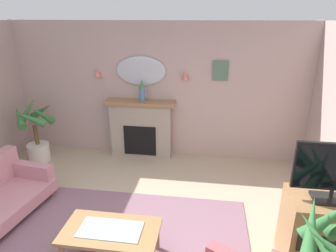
{
  "coord_description": "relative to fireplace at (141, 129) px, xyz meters",
  "views": [
    {
      "loc": [
        1.0,
        -2.55,
        2.72
      ],
      "look_at": [
        0.38,
        1.77,
        1.06
      ],
      "focal_mm": 31.48,
      "sensor_mm": 36.0,
      "label": 1
    }
  ],
  "objects": [
    {
      "name": "wall_back",
      "position": [
        0.31,
        0.22,
        0.74
      ],
      "size": [
        6.71,
        0.1,
        2.63
      ],
      "primitive_type": "cube",
      "color": "#B29993",
      "rests_on": "ground"
    },
    {
      "name": "patterned_rug",
      "position": [
        0.31,
        -2.6,
        -0.56
      ],
      "size": [
        3.2,
        2.4,
        0.01
      ],
      "primitive_type": "cube",
      "color": "#7F5B6B",
      "rests_on": "ground"
    },
    {
      "name": "fireplace",
      "position": [
        0.0,
        0.0,
        0.0
      ],
      "size": [
        1.36,
        0.36,
        1.16
      ],
      "color": "gray",
      "rests_on": "ground"
    },
    {
      "name": "mantel_vase_left",
      "position": [
        0.05,
        -0.03,
        0.79
      ],
      "size": [
        0.11,
        0.11,
        0.43
      ],
      "color": "#4C7093",
      "rests_on": "fireplace"
    },
    {
      "name": "wall_mirror",
      "position": [
        -0.0,
        0.14,
        1.14
      ],
      "size": [
        0.96,
        0.06,
        0.56
      ],
      "primitive_type": "ellipsoid",
      "color": "#B2BCC6"
    },
    {
      "name": "wall_sconce_left",
      "position": [
        -0.85,
        0.09,
        1.09
      ],
      "size": [
        0.14,
        0.14,
        0.14
      ],
      "primitive_type": "cone",
      "color": "#D17066"
    },
    {
      "name": "wall_sconce_right",
      "position": [
        0.85,
        0.09,
        1.09
      ],
      "size": [
        0.14,
        0.14,
        0.14
      ],
      "primitive_type": "cone",
      "color": "#D17066"
    },
    {
      "name": "framed_picture",
      "position": [
        1.5,
        0.15,
        1.18
      ],
      "size": [
        0.28,
        0.03,
        0.36
      ],
      "primitive_type": "cube",
      "color": "#4C6B56"
    },
    {
      "name": "coffee_table",
      "position": [
        0.28,
        -2.77,
        -0.19
      ],
      "size": [
        1.1,
        0.6,
        0.45
      ],
      "color": "olive",
      "rests_on": "ground"
    },
    {
      "name": "tv_cabinet",
      "position": [
        2.62,
        -2.51,
        -0.12
      ],
      "size": [
        0.8,
        0.57,
        0.9
      ],
      "color": "olive",
      "rests_on": "ground"
    },
    {
      "name": "tv_flatscreen",
      "position": [
        2.62,
        -2.53,
        0.68
      ],
      "size": [
        0.84,
        0.24,
        0.65
      ],
      "color": "black",
      "rests_on": "tv_cabinet"
    },
    {
      "name": "potted_plant_tall_palm",
      "position": [
        -1.95,
        -0.53,
        0.03
      ],
      "size": [
        0.79,
        0.79,
        1.25
      ],
      "color": "silver",
      "rests_on": "ground"
    }
  ]
}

